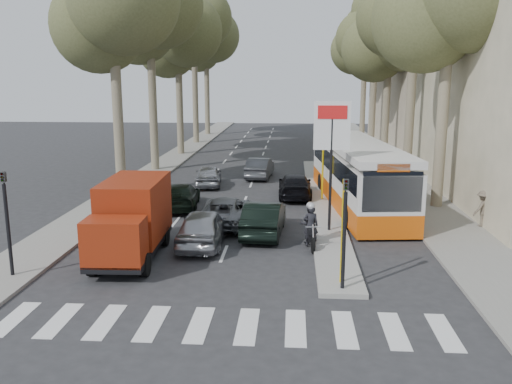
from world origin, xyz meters
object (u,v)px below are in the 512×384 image
silver_hatchback (203,227)px  motorcycle (310,226)px  red_truck (132,218)px  city_bus (358,173)px  dark_hatchback (264,218)px

silver_hatchback → motorcycle: bearing=-177.5°
red_truck → city_bus: bearing=41.4°
city_bus → red_truck: bearing=-142.4°
red_truck → city_bus: city_bus is taller
red_truck → motorcycle: size_ratio=2.57×
silver_hatchback → city_bus: size_ratio=0.33×
dark_hatchback → city_bus: bearing=-125.9°
red_truck → city_bus: (9.19, 8.72, 0.24)m
dark_hatchback → motorcycle: 2.36m
silver_hatchback → dark_hatchback: 2.82m
city_bus → motorcycle: city_bus is taller
motorcycle → dark_hatchback: bearing=137.5°
silver_hatchback → red_truck: size_ratio=0.79×
silver_hatchback → motorcycle: size_ratio=2.03×
dark_hatchback → city_bus: city_bus is taller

